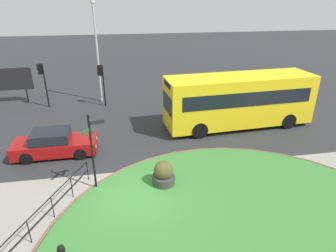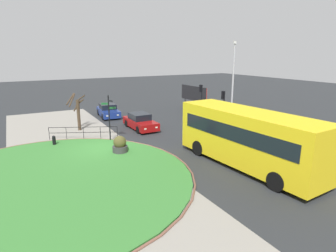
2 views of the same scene
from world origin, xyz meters
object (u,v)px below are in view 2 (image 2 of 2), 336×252
object	(u,v)px
billboard_left	(194,94)
bus_yellow	(248,137)
bollard_foreground	(54,141)
car_near_lane	(108,111)
street_tree_bare	(78,111)
traffic_light_far	(201,93)
planter_near_signpost	(120,145)
lamppost_tall	(233,80)
traffic_light_near	(223,100)
car_far_lane	(140,122)
signpost_directional	(109,115)

from	to	relation	value
billboard_left	bus_yellow	bearing A→B (deg)	-27.30
bollard_foreground	car_near_lane	xyz separation A→B (m)	(-7.82, 6.52, 0.23)
bollard_foreground	bus_yellow	bearing A→B (deg)	44.51
billboard_left	street_tree_bare	bearing A→B (deg)	-80.38
car_near_lane	traffic_light_far	xyz separation A→B (m)	(4.34, 8.96, 1.85)
bus_yellow	car_near_lane	bearing A→B (deg)	5.84
planter_near_signpost	lamppost_tall	bearing A→B (deg)	104.30
traffic_light_far	traffic_light_near	bearing A→B (deg)	177.43
car_far_lane	street_tree_bare	distance (m)	5.54
car_far_lane	billboard_left	xyz separation A→B (m)	(-5.56, 9.44, 1.25)
signpost_directional	car_far_lane	bearing A→B (deg)	123.60
bus_yellow	traffic_light_near	world-z (taller)	bus_yellow
bus_yellow	traffic_light_near	distance (m)	10.39
bollard_foreground	street_tree_bare	world-z (taller)	street_tree_bare
car_far_lane	lamppost_tall	world-z (taller)	lamppost_tall
bus_yellow	car_far_lane	size ratio (longest dim) A/B	2.23
traffic_light_far	planter_near_signpost	size ratio (longest dim) A/B	2.76
street_tree_bare	car_far_lane	bearing A→B (deg)	65.92
bollard_foreground	street_tree_bare	distance (m)	4.68
bollard_foreground	car_far_lane	bearing A→B (deg)	101.15
car_near_lane	billboard_left	bearing A→B (deg)	91.22
street_tree_bare	signpost_directional	bearing A→B (deg)	17.47
bollard_foreground	bus_yellow	distance (m)	13.68
car_far_lane	billboard_left	bearing A→B (deg)	119.97
bus_yellow	car_far_lane	world-z (taller)	bus_yellow
signpost_directional	bollard_foreground	bearing A→B (deg)	-102.21
traffic_light_far	car_near_lane	bearing A→B (deg)	68.51
traffic_light_near	billboard_left	bearing A→B (deg)	-6.40
bollard_foreground	street_tree_bare	size ratio (longest dim) A/B	0.24
lamppost_tall	signpost_directional	bearing A→B (deg)	-89.16
bollard_foreground	traffic_light_far	bearing A→B (deg)	102.66
car_near_lane	lamppost_tall	world-z (taller)	lamppost_tall
traffic_light_far	street_tree_bare	distance (m)	12.96
street_tree_bare	bollard_foreground	bearing A→B (deg)	-34.56
traffic_light_far	lamppost_tall	xyz separation A→B (m)	(4.16, 0.68, 1.66)
car_far_lane	traffic_light_far	world-z (taller)	traffic_light_far
bus_yellow	planter_near_signpost	bearing A→B (deg)	41.03
car_far_lane	billboard_left	distance (m)	11.02
traffic_light_far	planter_near_signpost	world-z (taller)	traffic_light_far
bollard_foreground	car_far_lane	size ratio (longest dim) A/B	0.18
lamppost_tall	traffic_light_near	bearing A→B (deg)	-81.58
signpost_directional	planter_near_signpost	size ratio (longest dim) A/B	2.93
planter_near_signpost	bus_yellow	bearing A→B (deg)	44.96
lamppost_tall	billboard_left	bearing A→B (deg)	174.25
car_far_lane	traffic_light_near	xyz separation A→B (m)	(2.34, 7.46, 1.72)
traffic_light_near	lamppost_tall	distance (m)	2.15
car_far_lane	bollard_foreground	bearing A→B (deg)	-79.37
signpost_directional	car_near_lane	xyz separation A→B (m)	(-8.68, 2.54, -1.42)
signpost_directional	planter_near_signpost	world-z (taller)	signpost_directional
bus_yellow	car_far_lane	xyz separation A→B (m)	(-11.18, -2.04, -1.16)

